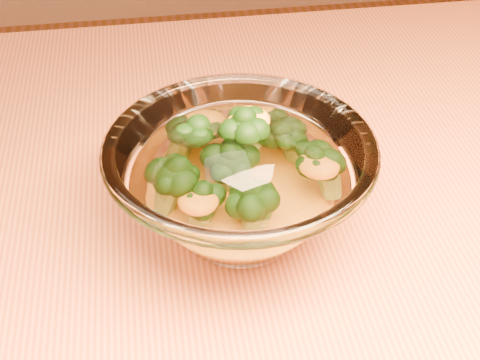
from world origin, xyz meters
The scene contains 4 objects.
table centered at (0.00, 0.00, 0.65)m, with size 1.20×0.80×0.75m.
glass_bowl centered at (0.09, 0.01, 0.80)m, with size 0.21×0.21×0.09m.
cheese_sauce centered at (0.09, 0.01, 0.78)m, with size 0.10×0.10×0.03m, color orange.
broccoli_heap centered at (0.09, 0.02, 0.81)m, with size 0.14×0.12×0.07m.
Camera 1 is at (0.03, -0.39, 1.13)m, focal length 50.00 mm.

